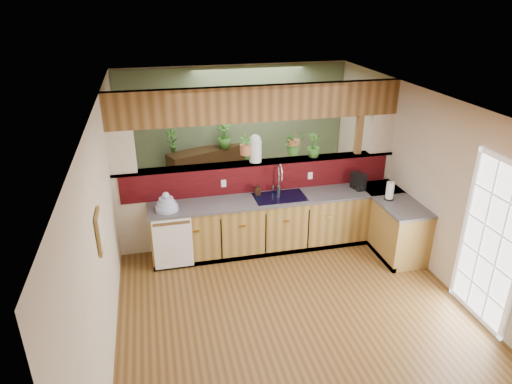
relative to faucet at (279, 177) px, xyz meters
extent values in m
cube|color=brown|center=(-0.28, -1.13, -1.17)|extent=(4.60, 7.00, 0.01)
cube|color=brown|center=(-0.28, -1.13, 1.43)|extent=(4.60, 7.00, 0.01)
cube|color=beige|center=(-0.28, 2.37, 0.13)|extent=(4.60, 0.02, 2.60)
cube|color=beige|center=(-2.58, -1.13, 0.13)|extent=(0.02, 7.00, 2.60)
cube|color=beige|center=(2.02, -1.13, 0.13)|extent=(0.02, 7.00, 2.60)
cube|color=beige|center=(-0.28, 0.22, -0.50)|extent=(4.60, 0.15, 1.35)
cube|color=#3E080C|center=(-0.28, 0.14, -0.05)|extent=(4.40, 0.02, 0.45)
cube|color=brown|center=(-0.28, 0.22, 0.20)|extent=(4.60, 0.21, 0.04)
cube|color=brown|center=(-0.28, 0.22, 1.15)|extent=(4.60, 0.15, 0.55)
cube|color=beige|center=(-2.38, 0.22, 0.53)|extent=(0.40, 0.15, 0.70)
cube|color=beige|center=(1.82, 0.22, 0.53)|extent=(0.40, 0.15, 0.70)
cube|color=brown|center=(1.42, 0.22, 0.13)|extent=(0.10, 0.10, 2.60)
cube|color=brown|center=(-0.28, 0.22, 0.20)|extent=(4.60, 0.21, 0.04)
cube|color=brown|center=(-0.28, 0.22, 1.15)|extent=(4.60, 0.15, 0.55)
cube|color=#59714D|center=(-0.28, 2.35, 0.13)|extent=(4.55, 0.02, 2.55)
cube|color=olive|center=(-0.03, -0.15, -0.74)|extent=(4.10, 0.60, 0.86)
cube|color=#47474C|center=(-0.03, -0.15, -0.29)|extent=(4.14, 0.64, 0.04)
cube|color=olive|center=(1.72, -0.59, -0.74)|extent=(0.60, 1.48, 0.86)
cube|color=#47474C|center=(1.72, -0.59, -0.29)|extent=(0.64, 1.52, 0.04)
cube|color=olive|center=(1.72, -0.15, -0.74)|extent=(0.60, 0.60, 0.86)
cube|color=#47474C|center=(1.72, -0.15, -0.29)|extent=(0.64, 0.64, 0.04)
cube|color=black|center=(-0.03, -0.42, -1.13)|extent=(4.10, 0.06, 0.08)
cube|color=black|center=(1.45, -0.59, -1.13)|extent=(0.06, 1.48, 0.08)
cube|color=white|center=(-1.76, -0.46, -0.72)|extent=(0.58, 0.02, 0.82)
cube|color=#B7B7B2|center=(-1.76, -0.48, -0.37)|extent=(0.54, 0.01, 0.05)
cube|color=black|center=(-0.03, -0.15, -0.29)|extent=(0.82, 0.50, 0.03)
cube|color=black|center=(-0.22, -0.15, -0.37)|extent=(0.34, 0.40, 0.16)
cube|color=black|center=(0.16, -0.15, -0.37)|extent=(0.34, 0.40, 0.16)
cube|color=white|center=(1.99, -2.43, -0.12)|extent=(0.06, 1.02, 2.16)
cube|color=olive|center=(-2.55, -1.93, 0.38)|extent=(0.03, 0.35, 0.45)
cube|color=silver|center=(-2.54, -1.93, 0.38)|extent=(0.01, 0.27, 0.37)
cylinder|color=#B7B7B2|center=(0.00, 0.05, -0.22)|extent=(0.07, 0.07, 0.11)
cylinder|color=#B7B7B2|center=(0.00, 0.05, -0.02)|extent=(0.03, 0.03, 0.30)
torus|color=#B7B7B2|center=(0.00, -0.03, 0.12)|extent=(0.22, 0.09, 0.22)
cylinder|color=#B7B7B2|center=(0.00, -0.12, 0.05)|extent=(0.03, 0.03, 0.13)
cylinder|color=#B7B7B2|center=(-0.09, 0.05, -0.20)|extent=(0.03, 0.03, 0.11)
cylinder|color=#A8B6D9|center=(-1.80, -0.22, -0.23)|extent=(0.34, 0.34, 0.07)
cylinder|color=#A8B6D9|center=(-1.80, -0.22, -0.17)|extent=(0.27, 0.27, 0.06)
cylinder|color=#A8B6D9|center=(-1.80, -0.22, -0.10)|extent=(0.21, 0.21, 0.06)
sphere|color=#A8B6D9|center=(-1.80, -0.22, -0.03)|extent=(0.11, 0.11, 0.11)
imported|color=#352113|center=(-0.36, 0.00, -0.17)|extent=(0.09, 0.09, 0.20)
cube|color=black|center=(1.32, -0.13, -0.13)|extent=(0.15, 0.24, 0.27)
cube|color=black|center=(1.32, -0.22, -0.23)|extent=(0.13, 0.09, 0.09)
cylinder|color=silver|center=(1.32, -0.19, -0.19)|extent=(0.07, 0.07, 0.07)
cylinder|color=black|center=(1.61, -0.63, -0.26)|extent=(0.14, 0.14, 0.02)
cylinder|color=#B7B7B2|center=(1.61, -0.63, -0.12)|extent=(0.02, 0.02, 0.31)
cylinder|color=white|center=(1.61, -0.63, -0.12)|extent=(0.12, 0.12, 0.27)
cylinder|color=silver|center=(-0.34, 0.22, 0.39)|extent=(0.20, 0.20, 0.34)
sphere|color=silver|center=(-0.34, 0.22, 0.58)|extent=(0.18, 0.18, 0.18)
imported|color=#306322|center=(0.64, 0.22, 0.42)|extent=(0.29, 0.29, 0.39)
cylinder|color=brown|center=(-0.49, 0.22, 0.69)|extent=(0.01, 0.01, 0.38)
cylinder|color=#985C37|center=(-0.49, 0.22, 0.43)|extent=(0.19, 0.19, 0.16)
imported|color=#306322|center=(-0.49, 0.22, 0.68)|extent=(0.22, 0.15, 0.41)
cylinder|color=brown|center=(0.30, 0.22, 0.70)|extent=(0.01, 0.01, 0.37)
cylinder|color=#985C37|center=(0.30, 0.22, 0.45)|extent=(0.19, 0.19, 0.16)
imported|color=#306322|center=(0.30, 0.22, 0.69)|extent=(0.45, 0.43, 0.40)
cube|color=black|center=(-0.91, 2.12, -0.67)|extent=(1.60, 0.99, 1.04)
imported|color=#306322|center=(-1.55, 2.12, 0.08)|extent=(0.27, 0.21, 0.45)
imported|color=#306322|center=(-0.53, 2.12, 0.10)|extent=(0.37, 0.37, 0.51)
imported|color=#306322|center=(0.47, 1.42, -0.80)|extent=(0.84, 0.78, 0.75)
camera|label=1|loc=(-1.91, -6.47, 2.74)|focal=32.00mm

